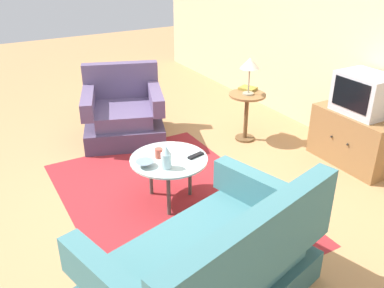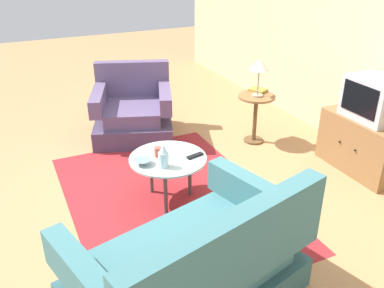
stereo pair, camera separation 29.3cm
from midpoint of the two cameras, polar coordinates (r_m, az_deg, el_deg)
ground_plane at (r=4.15m, az=-2.00°, el=-7.19°), size 16.00×16.00×0.00m
back_wall at (r=5.11m, az=25.68°, el=13.18°), size 9.00×0.12×2.70m
area_rug at (r=4.10m, az=-1.10°, el=-7.62°), size 2.63×1.84×0.00m
armchair at (r=5.36m, az=-6.50°, el=4.27°), size 1.18×1.21×0.88m
couch at (r=2.91m, az=3.17°, el=-16.79°), size 1.34×1.73×0.93m
coffee_table at (r=3.88m, az=-1.15°, el=-2.48°), size 0.72×0.72×0.46m
side_table at (r=5.16m, az=10.34°, el=4.69°), size 0.45×0.45×0.60m
tv_stand at (r=4.92m, az=24.17°, el=-0.03°), size 0.93×0.51×0.60m
television at (r=4.74m, az=25.43°, el=5.60°), size 0.56×0.44×0.43m
table_lamp at (r=4.97m, az=10.92°, el=10.40°), size 0.23×0.23×0.45m
vase at (r=3.66m, az=-1.65°, el=-1.74°), size 0.09×0.09×0.22m
mug at (r=3.86m, az=-2.47°, el=-1.15°), size 0.12×0.07×0.09m
bowl at (r=3.74m, az=-4.52°, el=-2.50°), size 0.16×0.16×0.05m
tv_remote_dark at (r=3.88m, az=2.58°, el=-1.65°), size 0.08×0.17×0.02m
book at (r=5.24m, az=10.63°, el=7.25°), size 0.25×0.23×0.03m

